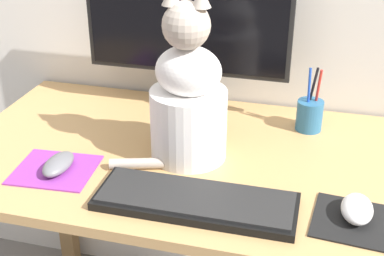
# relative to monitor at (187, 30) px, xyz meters

# --- Properties ---
(desk) EXTENTS (1.13, 0.68, 0.72)m
(desk) POSITION_rel_monitor_xyz_m (0.06, -0.24, -0.35)
(desk) COLOR tan
(desk) RESTS_ON ground_plane
(monitor) EXTENTS (0.57, 0.17, 0.41)m
(monitor) POSITION_rel_monitor_xyz_m (0.00, 0.00, 0.00)
(monitor) COLOR black
(monitor) RESTS_ON desk
(keyboard) EXTENTS (0.42, 0.15, 0.02)m
(keyboard) POSITION_rel_monitor_xyz_m (0.14, -0.45, -0.23)
(keyboard) COLOR black
(keyboard) RESTS_ON desk
(mousepad_left) EXTENTS (0.19, 0.17, 0.00)m
(mousepad_left) POSITION_rel_monitor_xyz_m (-0.21, -0.40, -0.24)
(mousepad_left) COLOR purple
(mousepad_left) RESTS_ON desk
(mousepad_right) EXTENTS (0.19, 0.17, 0.00)m
(mousepad_right) POSITION_rel_monitor_xyz_m (0.47, -0.43, -0.24)
(mousepad_right) COLOR black
(mousepad_right) RESTS_ON desk
(computer_mouse_left) EXTENTS (0.06, 0.11, 0.03)m
(computer_mouse_left) POSITION_rel_monitor_xyz_m (-0.20, -0.40, -0.22)
(computer_mouse_left) COLOR slate
(computer_mouse_left) RESTS_ON mousepad_left
(computer_mouse_right) EXTENTS (0.06, 0.10, 0.04)m
(computer_mouse_right) POSITION_rel_monitor_xyz_m (0.47, -0.41, -0.21)
(computer_mouse_right) COLOR white
(computer_mouse_right) RESTS_ON mousepad_right
(cat) EXTENTS (0.26, 0.22, 0.41)m
(cat) POSITION_rel_monitor_xyz_m (0.07, -0.25, -0.08)
(cat) COLOR white
(cat) RESTS_ON desk
(pen_cup) EXTENTS (0.07, 0.07, 0.17)m
(pen_cup) POSITION_rel_monitor_xyz_m (0.35, -0.03, -0.19)
(pen_cup) COLOR #286089
(pen_cup) RESTS_ON desk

